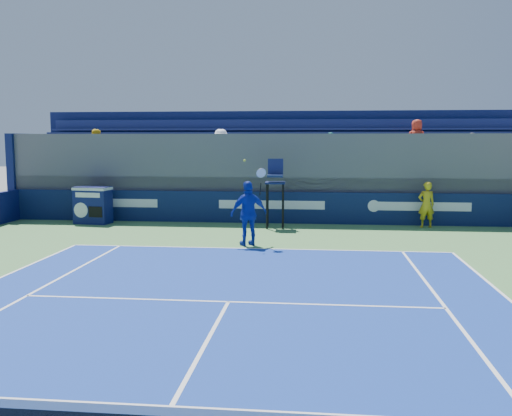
# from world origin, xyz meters

# --- Properties ---
(ball_person) EXTENTS (0.66, 0.49, 1.66)m
(ball_person) POSITION_xyz_m (5.61, 16.56, 0.84)
(ball_person) COLOR gold
(ball_person) RESTS_ON apron
(back_hoarding) EXTENTS (20.40, 0.21, 1.20)m
(back_hoarding) POSITION_xyz_m (0.00, 17.10, 0.60)
(back_hoarding) COLOR #0B1841
(back_hoarding) RESTS_ON ground
(match_clock) EXTENTS (1.41, 0.89, 1.40)m
(match_clock) POSITION_xyz_m (-6.69, 16.28, 0.74)
(match_clock) COLOR #0F174F
(match_clock) RESTS_ON ground
(umpire_chair) EXTENTS (0.73, 0.73, 2.48)m
(umpire_chair) POSITION_xyz_m (0.22, 15.94, 1.53)
(umpire_chair) COLOR black
(umpire_chair) RESTS_ON ground
(tennis_player) EXTENTS (1.22, 0.94, 2.57)m
(tennis_player) POSITION_xyz_m (-0.31, 12.40, 0.98)
(tennis_player) COLOR #152EAB
(tennis_player) RESTS_ON apron
(stadium_seating) EXTENTS (21.00, 4.05, 4.40)m
(stadium_seating) POSITION_xyz_m (-0.01, 19.15, 1.84)
(stadium_seating) COLOR #57575D
(stadium_seating) RESTS_ON ground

